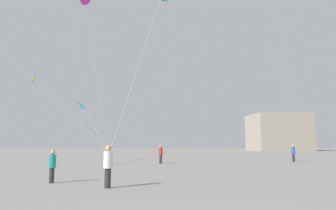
% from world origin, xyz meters
% --- Properties ---
extents(person_in_teal, '(0.34, 0.34, 1.57)m').
position_xyz_m(person_in_teal, '(-6.12, 9.64, 0.86)').
color(person_in_teal, '#2D2D33').
rests_on(person_in_teal, ground_plane).
extents(person_in_purple, '(0.36, 0.36, 1.66)m').
position_xyz_m(person_in_purple, '(-5.74, 23.43, 0.91)').
color(person_in_purple, '#2D2D33').
rests_on(person_in_purple, ground_plane).
extents(person_in_red, '(0.39, 0.39, 1.81)m').
position_xyz_m(person_in_red, '(-0.71, 24.09, 0.99)').
color(person_in_red, '#2D2D33').
rests_on(person_in_red, ground_plane).
extents(person_in_blue, '(0.40, 0.40, 1.82)m').
position_xyz_m(person_in_blue, '(13.55, 26.51, 1.00)').
color(person_in_blue, '#2D2D33').
rests_on(person_in_blue, ground_plane).
extents(person_in_white, '(0.39, 0.39, 1.81)m').
position_xyz_m(person_in_white, '(-3.15, 7.88, 0.99)').
color(person_in_white, '#2D2D33').
rests_on(person_in_white, ground_plane).
extents(kite_cyan_diamond, '(6.57, 13.57, 6.48)m').
position_xyz_m(kite_cyan_diamond, '(-11.48, 36.06, 7.19)').
color(kite_cyan_diamond, '#1EB2C6').
extents(kite_lime_diamond, '(8.78, 2.63, 7.74)m').
position_xyz_m(kite_lime_diamond, '(-13.94, 25.46, 8.50)').
color(kite_lime_diamond, '#8CD12D').
extents(kite_magenta_diamond, '(2.75, 2.89, 14.50)m').
position_xyz_m(kite_magenta_diamond, '(-7.82, 21.25, 15.17)').
color(kite_magenta_diamond, '#D12899').
extents(building_left_hall, '(16.54, 13.28, 10.81)m').
position_xyz_m(building_left_hall, '(35.00, 82.07, 5.40)').
color(building_left_hall, '#A39984').
rests_on(building_left_hall, ground_plane).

